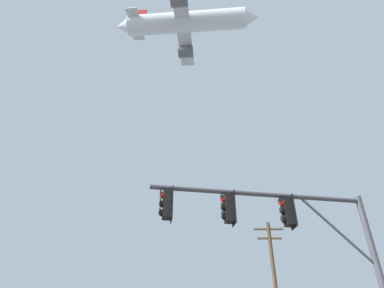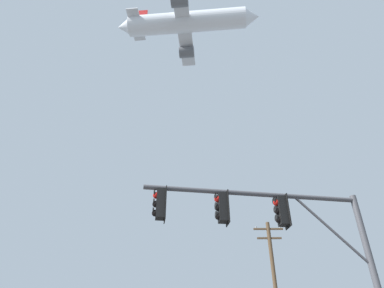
# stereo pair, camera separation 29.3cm
# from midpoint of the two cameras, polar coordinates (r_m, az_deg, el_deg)

# --- Properties ---
(signal_pole_near) EXTENTS (6.84, 1.29, 6.32)m
(signal_pole_near) POSITION_cam_midpoint_polar(r_m,az_deg,el_deg) (10.97, 15.02, -14.07)
(signal_pole_near) COLOR #4C4C51
(signal_pole_near) RESTS_ON ground
(airplane) EXTENTS (24.92, 19.25, 6.79)m
(airplane) POSITION_cam_midpoint_polar(r_m,az_deg,el_deg) (63.84, -0.70, 19.33)
(airplane) COLOR white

